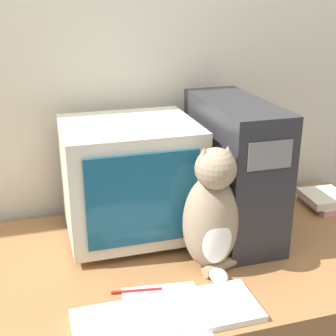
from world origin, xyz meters
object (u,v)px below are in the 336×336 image
crt_monitor (130,179)px  keyboard (168,315)px  book_stack (324,200)px  cat (212,216)px  computer_tower (233,168)px  pen (137,291)px

crt_monitor → keyboard: bearing=-91.1°
book_stack → cat: bearing=-154.6°
keyboard → cat: cat is taller
computer_tower → cat: (-0.16, -0.21, -0.06)m
crt_monitor → cat: crt_monitor is taller
book_stack → pen: book_stack is taller
book_stack → pen: (-0.83, -0.34, -0.02)m
crt_monitor → book_stack: size_ratio=2.38×
crt_monitor → pen: size_ratio=3.03×
cat → pen: (-0.25, -0.06, -0.17)m
keyboard → cat: bearing=44.8°
computer_tower → cat: computer_tower is taller
computer_tower → book_stack: 0.48m
keyboard → pen: 0.14m
computer_tower → keyboard: bearing=-130.8°
computer_tower → keyboard: computer_tower is taller
keyboard → cat: (0.19, 0.19, 0.16)m
crt_monitor → cat: bearing=-56.0°
cat → book_stack: (0.58, 0.28, -0.15)m
crt_monitor → computer_tower: (0.34, -0.06, 0.03)m
computer_tower → book_stack: bearing=8.5°
computer_tower → cat: bearing=-126.3°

